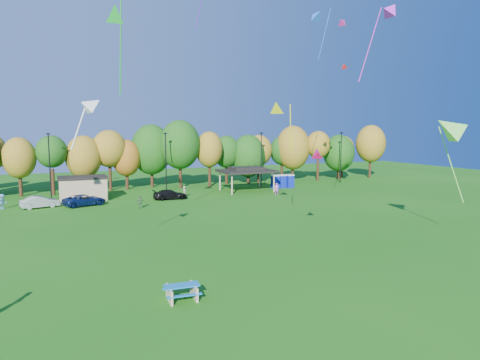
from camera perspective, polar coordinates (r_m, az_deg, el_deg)
name	(u,v)px	position (r m, az deg, el deg)	size (l,w,h in m)	color
ground	(285,278)	(28.47, 6.01, -12.87)	(160.00, 160.00, 0.00)	#19600F
tree_line	(139,153)	(70.01, -13.36, 3.57)	(93.57, 10.55, 11.15)	black
lamp_posts	(166,161)	(65.30, -9.86, 2.55)	(64.50, 0.25, 9.09)	black
utility_building	(83,188)	(61.91, -20.21, -1.02)	(6.30, 4.30, 3.25)	tan
pavilion	(247,171)	(66.50, 0.89, 1.27)	(8.20, 6.20, 3.77)	tan
porta_potties	(282,181)	(70.79, 5.66, -0.16)	(3.75, 1.47, 2.18)	#0D20AE
picnic_table	(182,291)	(25.09, -7.77, -14.45)	(2.05, 1.73, 0.85)	tan
car_b	(40,202)	(57.80, -25.12, -2.68)	(1.55, 4.44, 1.46)	#A6A5AB
car_c	(85,200)	(57.38, -20.01, -2.53)	(2.39, 5.17, 1.44)	navy
car_d	(170,195)	(59.57, -9.31, -1.92)	(1.89, 4.64, 1.35)	black
far_person_0	(277,189)	(63.16, 4.92, -1.18)	(0.64, 0.42, 1.75)	#CC60CD
far_person_1	(184,191)	(61.32, -7.42, -1.53)	(0.78, 0.51, 1.60)	#90A671
far_person_2	(2,202)	(58.91, -29.13, -2.54)	(1.20, 0.69, 1.86)	#5085B1
far_person_3	(140,202)	(53.44, -13.18, -2.89)	(0.91, 0.38, 1.55)	#446B41
kite_0	(344,65)	(60.83, 13.71, 14.64)	(1.51, 1.65, 1.34)	red
kite_1	(277,107)	(41.46, 4.93, 9.72)	(2.60, 3.23, 5.62)	#FDF81A
kite_2	(115,13)	(37.53, -16.36, 20.55)	(1.62, 4.42, 7.50)	green
kite_3	(318,15)	(56.08, 10.33, 20.81)	(1.72, 3.92, 6.54)	#2863FF
kite_6	(317,152)	(34.06, 10.23, 3.64)	(1.51, 1.65, 1.34)	#F20D60
kite_8	(448,128)	(39.03, 26.01, 6.20)	(4.81, 3.50, 7.99)	#67D64B
kite_11	(93,105)	(28.30, -19.02, 9.41)	(2.28, 1.41, 3.53)	white
kite_12	(343,22)	(53.11, 13.57, 19.80)	(1.72, 1.59, 1.41)	#C32085
kite_13	(391,10)	(48.80, 19.50, 20.58)	(4.99, 1.84, 8.48)	#C829DC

